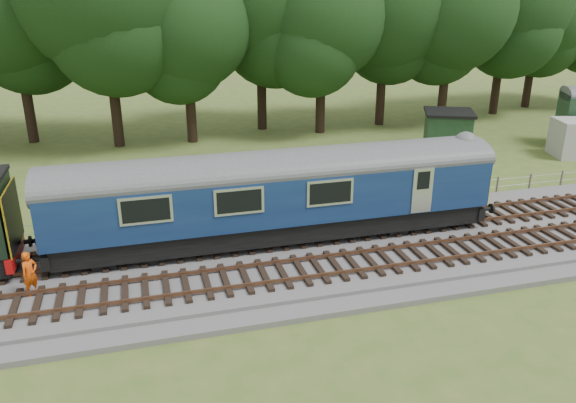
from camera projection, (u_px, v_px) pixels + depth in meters
name	position (u px, v px, depth m)	size (l,w,h in m)	color
ground	(255.00, 265.00, 22.08)	(120.00, 120.00, 0.00)	#3F5E22
ballast	(255.00, 261.00, 22.02)	(70.00, 7.00, 0.35)	#4C4C4F
track_north	(247.00, 241.00, 23.19)	(67.20, 2.40, 0.21)	black
track_south	(264.00, 275.00, 20.49)	(67.20, 2.40, 0.21)	black
fence	(234.00, 222.00, 26.13)	(64.00, 0.12, 1.00)	#6B6054
tree_line	(192.00, 134.00, 41.90)	(70.00, 8.00, 18.00)	black
dmu_railcar	(277.00, 189.00, 22.73)	(18.05, 2.86, 3.88)	black
worker	(30.00, 274.00, 19.04)	(0.58, 0.38, 1.58)	#E04D0B
shed	(448.00, 130.00, 37.66)	(4.15, 4.15, 2.57)	#17321B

